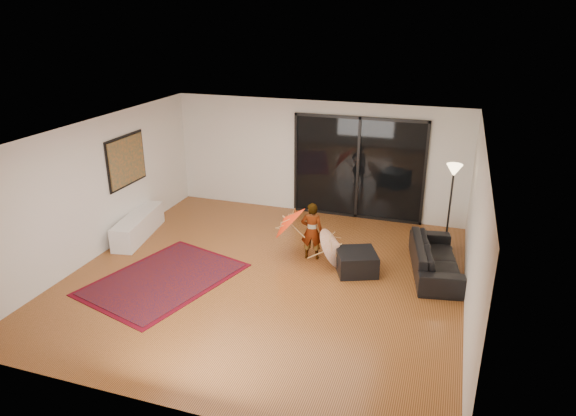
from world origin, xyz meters
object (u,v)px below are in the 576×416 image
at_px(ottoman, 356,262).
at_px(child, 312,231).
at_px(sofa, 435,258).
at_px(media_console, 138,226).

bearing_deg(ottoman, child, 162.85).
bearing_deg(sofa, ottoman, 97.27).
height_order(sofa, child, child).
xyz_separation_m(sofa, child, (-2.36, -0.14, 0.29)).
relative_size(ottoman, child, 0.61).
distance_m(media_console, child, 3.86).
distance_m(media_console, ottoman, 4.80).
distance_m(media_console, sofa, 6.21).
bearing_deg(media_console, sofa, -6.93).
distance_m(ottoman, child, 1.07).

